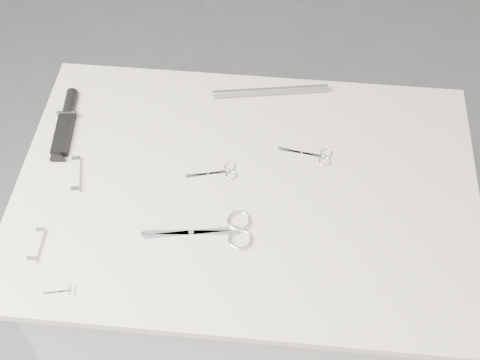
# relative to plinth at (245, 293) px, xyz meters

# --- Properties ---
(plinth) EXTENTS (0.90, 0.60, 0.90)m
(plinth) POSITION_rel_plinth_xyz_m (0.00, 0.00, 0.00)
(plinth) COLOR #BCBCBA
(plinth) RESTS_ON ground
(display_board) EXTENTS (1.00, 0.70, 0.02)m
(display_board) POSITION_rel_plinth_xyz_m (0.00, 0.00, 0.46)
(display_board) COLOR beige
(display_board) RESTS_ON plinth
(large_shears) EXTENTS (0.23, 0.10, 0.01)m
(large_shears) POSITION_rel_plinth_xyz_m (-0.04, -0.12, 0.47)
(large_shears) COLOR white
(large_shears) RESTS_ON display_board
(embroidery_scissors_a) EXTENTS (0.12, 0.05, 0.00)m
(embroidery_scissors_a) POSITION_rel_plinth_xyz_m (0.15, 0.10, 0.47)
(embroidery_scissors_a) COLOR white
(embroidery_scissors_a) RESTS_ON display_board
(embroidery_scissors_b) EXTENTS (0.11, 0.06, 0.00)m
(embroidery_scissors_b) POSITION_rel_plinth_xyz_m (-0.06, 0.03, 0.47)
(embroidery_scissors_b) COLOR white
(embroidery_scissors_b) RESTS_ON display_board
(tiny_scissors) EXTENTS (0.06, 0.03, 0.00)m
(tiny_scissors) POSITION_rel_plinth_xyz_m (-0.33, -0.29, 0.47)
(tiny_scissors) COLOR white
(tiny_scissors) RESTS_ON display_board
(sheathed_knife) EXTENTS (0.05, 0.20, 0.03)m
(sheathed_knife) POSITION_rel_plinth_xyz_m (-0.44, 0.15, 0.48)
(sheathed_knife) COLOR black
(sheathed_knife) RESTS_ON display_board
(pocket_knife_a) EXTENTS (0.04, 0.10, 0.01)m
(pocket_knife_a) POSITION_rel_plinth_xyz_m (-0.37, -0.01, 0.48)
(pocket_knife_a) COLOR beige
(pocket_knife_a) RESTS_ON display_board
(pocket_knife_b) EXTENTS (0.02, 0.08, 0.01)m
(pocket_knife_b) POSITION_rel_plinth_xyz_m (-0.41, -0.19, 0.47)
(pocket_knife_b) COLOR beige
(pocket_knife_b) RESTS_ON display_board
(metal_rail) EXTENTS (0.28, 0.07, 0.02)m
(metal_rail) POSITION_rel_plinth_xyz_m (0.03, 0.29, 0.48)
(metal_rail) COLOR gray
(metal_rail) RESTS_ON display_board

